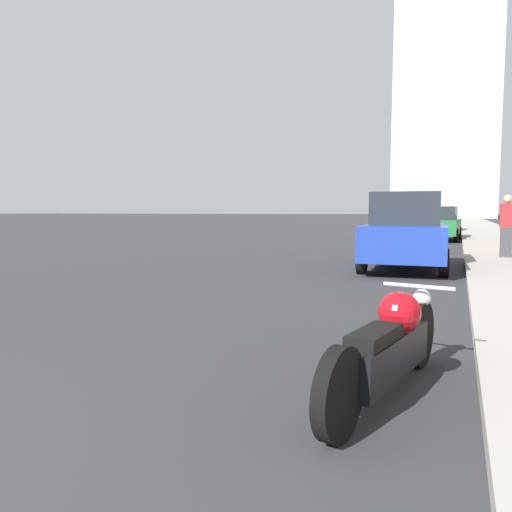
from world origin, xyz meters
name	(u,v)px	position (x,y,z in m)	size (l,w,h in m)	color
sidewalk	(485,229)	(5.47, 40.00, 0.07)	(3.30, 240.00, 0.15)	#9E998E
distant_tower	(449,45)	(0.75, 107.16, 33.69)	(18.74, 18.74, 67.39)	silver
motorcycle	(390,346)	(3.17, 3.61, 0.38)	(0.75, 2.33, 0.77)	black
parked_car_blue	(405,232)	(2.45, 12.30, 0.89)	(2.07, 4.35, 1.84)	#1E3899
parked_car_green	(439,223)	(2.78, 25.04, 0.81)	(2.05, 4.61, 1.61)	#1E6B33
parked_car_white	(444,219)	(2.73, 35.49, 0.83)	(1.91, 4.16, 1.68)	silver
pedestrian	(507,225)	(4.86, 14.90, 1.02)	(0.36, 0.24, 1.70)	#38383D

